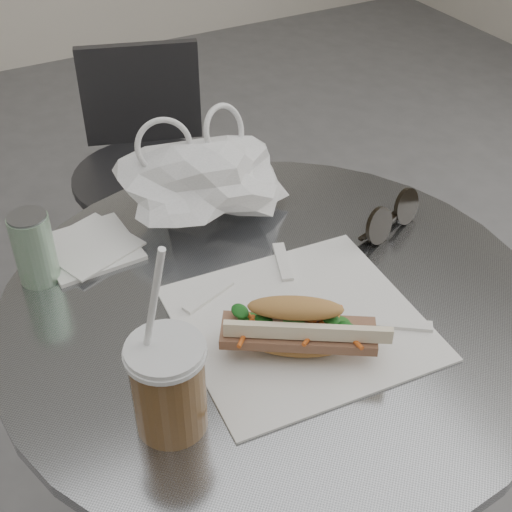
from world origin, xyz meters
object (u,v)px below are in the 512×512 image
banh_mi (297,328)px  iced_coffee (168,385)px  chair_far (154,211)px  drink_can (34,248)px  sunglasses (391,218)px  cafe_table (271,428)px

banh_mi → iced_coffee: iced_coffee is taller
chair_far → drink_can: drink_can is taller
chair_far → iced_coffee: (-0.34, -1.00, 0.48)m
drink_can → sunglasses: bearing=-15.5°
chair_far → sunglasses: 0.93m
chair_far → banh_mi: size_ratio=2.96×
banh_mi → cafe_table: bearing=108.8°
cafe_table → banh_mi: bearing=-103.1°
banh_mi → iced_coffee: size_ratio=0.95×
chair_far → banh_mi: bearing=98.9°
cafe_table → banh_mi: (-0.02, -0.10, 0.31)m
chair_far → sunglasses: bearing=115.8°
sunglasses → drink_can: size_ratio=1.20×
iced_coffee → sunglasses: (0.45, 0.19, -0.04)m
banh_mi → sunglasses: size_ratio=1.89×
chair_far → sunglasses: (0.11, -0.81, 0.43)m
banh_mi → drink_can: size_ratio=2.27×
cafe_table → iced_coffee: bearing=-148.0°
drink_can → chair_far: bearing=59.0°
banh_mi → drink_can: bearing=161.4°
cafe_table → drink_can: drink_can is taller
cafe_table → banh_mi: banh_mi is taller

